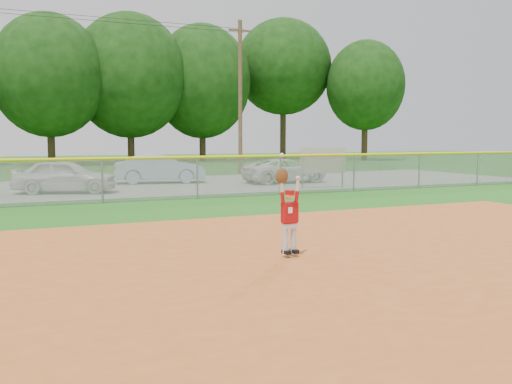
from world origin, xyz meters
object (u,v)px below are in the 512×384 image
Objects in this scene: car_white_b at (285,171)px; ballplayer at (288,211)px; car_white_a at (65,176)px; sponsor_sign at (323,161)px; car_blue at (160,168)px.

ballplayer is at bearing 149.63° from car_white_b.
car_white_a is 2.01× the size of sponsor_sign.
car_blue is 1.01× the size of car_white_b.
car_blue is at bearing -36.42° from car_white_a.
car_white_a is 10.18m from car_white_b.
car_blue is at bearing 136.21° from sponsor_sign.
car_white_b is 16.95m from ballplayer.
sponsor_sign is at bearing -83.55° from car_white_a.
ballplayer is (-7.83, -11.92, -0.29)m from sponsor_sign.
ballplayer reaches higher than car_blue.
sponsor_sign reaches higher than car_white_b.
car_white_a is at bearing 135.93° from car_blue.
car_white_b is 2.25× the size of ballplayer.
sponsor_sign is 1.05× the size of ballplayer.
sponsor_sign is 14.26m from ballplayer.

